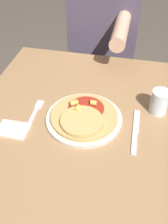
% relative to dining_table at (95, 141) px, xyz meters
% --- Properties ---
extents(ground_plane, '(8.00, 8.00, 0.00)m').
position_rel_dining_table_xyz_m(ground_plane, '(0.00, 0.00, -0.64)').
color(ground_plane, brown).
extents(dining_table, '(0.95, 0.92, 0.76)m').
position_rel_dining_table_xyz_m(dining_table, '(0.00, 0.00, 0.00)').
color(dining_table, '#9E754C').
rests_on(dining_table, ground_plane).
extents(plate, '(0.28, 0.28, 0.01)m').
position_rel_dining_table_xyz_m(plate, '(-0.04, -0.01, 0.13)').
color(plate, beige).
rests_on(plate, dining_table).
extents(pizza, '(0.25, 0.25, 0.04)m').
position_rel_dining_table_xyz_m(pizza, '(-0.04, -0.02, 0.15)').
color(pizza, tan).
rests_on(pizza, plate).
extents(fork, '(0.03, 0.18, 0.00)m').
position_rel_dining_table_xyz_m(fork, '(-0.23, -0.02, 0.13)').
color(fork, silver).
rests_on(fork, dining_table).
extents(knife, '(0.02, 0.22, 0.00)m').
position_rel_dining_table_xyz_m(knife, '(0.15, -0.04, 0.13)').
color(knife, silver).
rests_on(knife, dining_table).
extents(drinking_glass, '(0.07, 0.07, 0.09)m').
position_rel_dining_table_xyz_m(drinking_glass, '(0.22, 0.09, 0.17)').
color(drinking_glass, silver).
rests_on(drinking_glass, dining_table).
extents(napkin, '(0.11, 0.08, 0.01)m').
position_rel_dining_table_xyz_m(napkin, '(-0.28, -0.12, 0.13)').
color(napkin, silver).
rests_on(napkin, dining_table).
extents(person_diner, '(0.38, 0.52, 1.24)m').
position_rel_dining_table_xyz_m(person_diner, '(-0.08, 0.71, 0.10)').
color(person_diner, '#2D2D38').
rests_on(person_diner, ground_plane).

